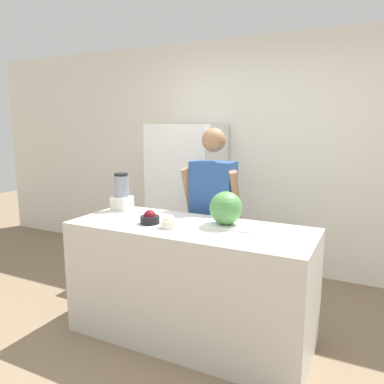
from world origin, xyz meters
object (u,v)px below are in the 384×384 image
object	(u,v)px
bowl_cherries	(150,218)
bowl_cream	(169,222)
person	(213,216)
blender	(122,193)
watermelon	(226,208)
refrigerator	(188,198)

from	to	relation	value
bowl_cherries	bowl_cream	distance (m)	0.20
person	blender	xyz separation A→B (m)	(-0.71, -0.39, 0.22)
person	bowl_cream	xyz separation A→B (m)	(-0.04, -0.72, 0.11)
watermelon	blender	size ratio (longest dim) A/B	0.75
refrigerator	bowl_cream	world-z (taller)	refrigerator
bowl_cherries	bowl_cream	xyz separation A→B (m)	(0.19, -0.04, 0.00)
blender	bowl_cherries	bearing A→B (deg)	-31.26
person	bowl_cherries	bearing A→B (deg)	-108.96
refrigerator	blender	size ratio (longest dim) A/B	5.04
refrigerator	blender	distance (m)	1.13
bowl_cream	refrigerator	bearing A→B (deg)	112.06
watermelon	blender	xyz separation A→B (m)	(-1.03, 0.10, 0.01)
person	bowl_cherries	xyz separation A→B (m)	(-0.23, -0.68, 0.11)
watermelon	bowl_cherries	bearing A→B (deg)	-160.49
bowl_cream	blender	xyz separation A→B (m)	(-0.67, 0.34, 0.11)
refrigerator	person	xyz separation A→B (m)	(0.62, -0.72, 0.01)
refrigerator	bowl_cherries	xyz separation A→B (m)	(0.39, -1.40, 0.12)
refrigerator	bowl_cherries	distance (m)	1.45
refrigerator	blender	xyz separation A→B (m)	(-0.09, -1.10, 0.23)
watermelon	blender	bearing A→B (deg)	174.49
watermelon	bowl_cherries	size ratio (longest dim) A/B	1.67
bowl_cherries	person	bearing A→B (deg)	71.04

